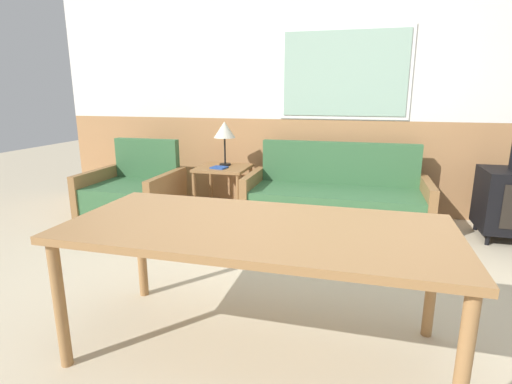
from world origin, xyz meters
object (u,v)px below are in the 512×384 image
(couch, at_px, (335,202))
(armchair, at_px, (133,195))
(table_lamp, at_px, (225,131))
(side_table, at_px, (223,174))
(dining_table, at_px, (257,237))

(couch, distance_m, armchair, 2.25)
(couch, xyz_separation_m, table_lamp, (-1.28, 0.16, 0.70))
(side_table, height_order, table_lamp, table_lamp)
(table_lamp, xyz_separation_m, dining_table, (1.04, -2.45, -0.30))
(armchair, height_order, side_table, armchair)
(couch, xyz_separation_m, dining_table, (-0.24, -2.29, 0.41))
(table_lamp, height_order, dining_table, table_lamp)
(dining_table, bearing_deg, table_lamp, 113.00)
(side_table, distance_m, dining_table, 2.57)
(table_lamp, bearing_deg, couch, -7.14)
(armchair, distance_m, table_lamp, 1.27)
(couch, relative_size, armchair, 1.96)
(couch, bearing_deg, table_lamp, 172.86)
(side_table, bearing_deg, table_lamp, 95.66)
(dining_table, bearing_deg, couch, 83.88)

